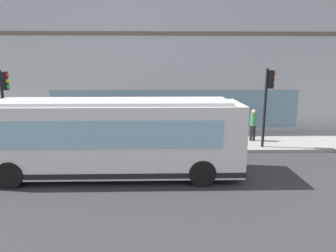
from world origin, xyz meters
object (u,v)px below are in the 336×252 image
traffic_light_down_block (5,94)px  newspaper_vending_box (112,132)px  pedestrian_near_building_entrance (215,131)px  pedestrian_by_light_pole (134,122)px  city_bus_nearside (113,138)px  fire_hydrant (161,131)px  traffic_light_near_corner (268,93)px  pedestrian_walking_along_curb (253,123)px

traffic_light_down_block → newspaper_vending_box: traffic_light_down_block is taller
pedestrian_near_building_entrance → pedestrian_by_light_pole: bearing=64.5°
traffic_light_down_block → city_bus_nearside: bearing=-121.1°
fire_hydrant → traffic_light_near_corner: bearing=-112.8°
traffic_light_near_corner → pedestrian_near_building_entrance: bearing=90.5°
traffic_light_down_block → pedestrian_by_light_pole: (1.99, -6.23, -1.84)m
city_bus_nearside → pedestrian_near_building_entrance: size_ratio=6.51×
pedestrian_near_building_entrance → pedestrian_by_light_pole: pedestrian_by_light_pole is taller
traffic_light_near_corner → traffic_light_down_block: size_ratio=1.02×
city_bus_nearside → pedestrian_by_light_pole: bearing=-3.6°
traffic_light_near_corner → city_bus_nearside: bearing=115.4°
fire_hydrant → newspaper_vending_box: 2.83m
city_bus_nearside → traffic_light_near_corner: 8.25m
traffic_light_down_block → newspaper_vending_box: size_ratio=4.43×
traffic_light_near_corner → pedestrian_by_light_pole: (2.05, 6.99, -1.88)m
traffic_light_near_corner → pedestrian_walking_along_curb: 2.21m
traffic_light_down_block → pedestrian_walking_along_curb: (1.19, -12.94, -1.75)m
pedestrian_by_light_pole → newspaper_vending_box: pedestrian_by_light_pole is taller
traffic_light_near_corner → fire_hydrant: bearing=67.2°
city_bus_nearside → traffic_light_down_block: size_ratio=2.52×
city_bus_nearside → fire_hydrant: 6.16m
city_bus_nearside → fire_hydrant: city_bus_nearside is taller
pedestrian_walking_along_curb → fire_hydrant: bearing=78.7°
city_bus_nearside → pedestrian_by_light_pole: (5.53, -0.35, -0.46)m
pedestrian_walking_along_curb → traffic_light_down_block: bearing=95.3°
fire_hydrant → pedestrian_by_light_pole: 1.65m
newspaper_vending_box → pedestrian_by_light_pole: bearing=-71.3°
pedestrian_by_light_pole → fire_hydrant: bearing=-80.8°
fire_hydrant → traffic_light_down_block: bearing=106.1°
pedestrian_walking_along_curb → pedestrian_by_light_pole: size_ratio=1.08×
pedestrian_walking_along_curb → newspaper_vending_box: 7.97m
traffic_light_near_corner → traffic_light_down_block: 13.22m
pedestrian_by_light_pole → newspaper_vending_box: 1.38m
fire_hydrant → newspaper_vending_box: newspaper_vending_box is taller
city_bus_nearside → pedestrian_walking_along_curb: bearing=-56.2°
city_bus_nearside → newspaper_vending_box: 5.27m
traffic_light_down_block → pedestrian_walking_along_curb: size_ratio=2.25×
pedestrian_walking_along_curb → pedestrian_by_light_pole: bearing=83.3°
fire_hydrant → city_bus_nearside: bearing=162.0°
city_bus_nearside → pedestrian_near_building_entrance: 5.85m
fire_hydrant → pedestrian_walking_along_curb: 5.33m
newspaper_vending_box → city_bus_nearside: bearing=-170.3°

